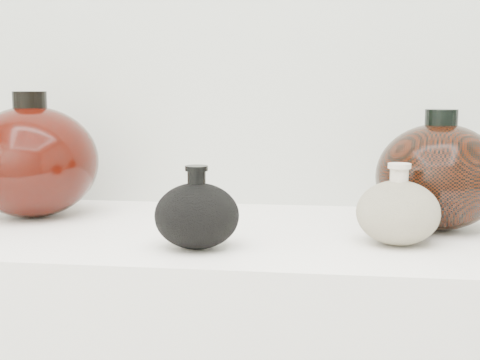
# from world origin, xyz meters

# --- Properties ---
(black_gourd_vase) EXTENTS (0.15, 0.15, 0.12)m
(black_gourd_vase) POSITION_xyz_m (-0.05, 0.81, 0.95)
(black_gourd_vase) COLOR black
(black_gourd_vase) RESTS_ON display_counter
(cream_gourd_vase) EXTENTS (0.14, 0.14, 0.12)m
(cream_gourd_vase) POSITION_xyz_m (0.25, 0.88, 0.95)
(cream_gourd_vase) COLOR beige
(cream_gourd_vase) RESTS_ON display_counter
(left_round_pot) EXTENTS (0.31, 0.31, 0.23)m
(left_round_pot) POSITION_xyz_m (-0.39, 1.01, 1.00)
(left_round_pot) COLOR black
(left_round_pot) RESTS_ON display_counter
(right_round_pot) EXTENTS (0.24, 0.24, 0.20)m
(right_round_pot) POSITION_xyz_m (0.33, 1.00, 0.99)
(right_round_pot) COLOR black
(right_round_pot) RESTS_ON display_counter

